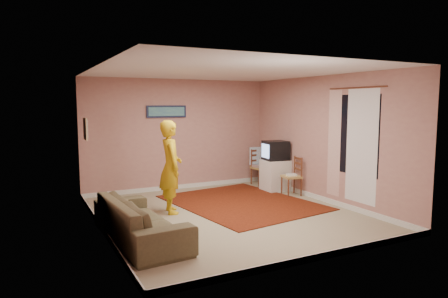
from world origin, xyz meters
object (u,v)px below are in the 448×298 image
tv_cabinet (275,175)px  chair_b (292,172)px  sofa (140,220)px  person (171,167)px  chair_a (261,163)px  crt_tv (275,150)px

tv_cabinet → chair_b: 0.59m
sofa → tv_cabinet: bearing=-66.5°
sofa → person: size_ratio=1.25×
person → chair_a: bearing=-55.3°
chair_a → crt_tv: bearing=-99.0°
chair_b → sofa: bearing=-60.6°
chair_b → person: (-2.87, -0.15, 0.34)m
chair_a → chair_b: bearing=-94.6°
chair_b → person: person is taller
chair_a → chair_b: (0.00, -1.28, -0.02)m
chair_a → sofa: bearing=-149.3°
tv_cabinet → sofa: bearing=-152.2°
chair_b → person: bearing=-77.9°
chair_b → sofa: 4.06m
tv_cabinet → person: (-2.82, -0.72, 0.50)m
crt_tv → chair_b: bearing=-77.5°
tv_cabinet → sofa: (-3.75, -1.98, -0.05)m
tv_cabinet → chair_a: size_ratio=1.49×
sofa → person: bearing=-40.7°
crt_tv → sofa: bearing=-145.3°
crt_tv → sofa: size_ratio=0.27×
chair_a → person: size_ratio=0.28×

